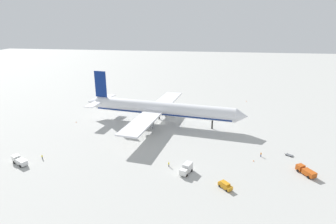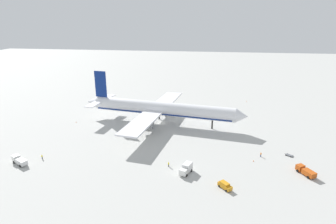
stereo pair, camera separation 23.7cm
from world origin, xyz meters
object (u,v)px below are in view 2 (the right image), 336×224
at_px(service_truck_2, 306,171).
at_px(ground_worker_0, 42,157).
at_px(service_truck_0, 19,160).
at_px(airliner, 160,109).
at_px(service_van, 225,185).
at_px(traffic_cone_2, 247,101).
at_px(service_truck_1, 186,168).
at_px(ground_worker_2, 261,154).
at_px(traffic_cone_3, 76,122).
at_px(baggage_cart_0, 289,155).
at_px(ground_worker_1, 169,164).
at_px(traffic_cone_0, 253,161).
at_px(traffic_cone_1, 105,103).

bearing_deg(service_truck_2, ground_worker_0, -178.48).
bearing_deg(service_truck_0, airliner, 48.34).
height_order(service_van, traffic_cone_2, service_van).
bearing_deg(service_truck_1, ground_worker_2, 30.32).
height_order(service_truck_0, service_truck_2, service_truck_0).
relative_size(airliner, traffic_cone_2, 144.73).
relative_size(service_truck_2, traffic_cone_3, 12.69).
relative_size(service_truck_0, baggage_cart_0, 2.43).
distance_m(service_truck_0, traffic_cone_2, 124.93).
distance_m(ground_worker_1, traffic_cone_0, 30.28).
relative_size(ground_worker_1, ground_worker_2, 1.02).
distance_m(service_van, traffic_cone_0, 21.36).
bearing_deg(traffic_cone_2, traffic_cone_0, -94.68).
height_order(service_truck_1, traffic_cone_2, service_truck_1).
bearing_deg(ground_worker_2, airliner, 145.80).
bearing_deg(ground_worker_0, ground_worker_1, 1.36).
distance_m(traffic_cone_1, traffic_cone_2, 84.84).
distance_m(service_truck_0, service_truck_1, 57.80).
xyz_separation_m(ground_worker_2, traffic_cone_1, (-80.31, 56.92, -0.60)).
bearing_deg(service_van, ground_worker_0, 171.73).
height_order(service_truck_2, traffic_cone_3, service_truck_2).
xyz_separation_m(service_truck_1, service_truck_2, (38.28, 4.48, -0.39)).
distance_m(ground_worker_0, traffic_cone_0, 75.56).
height_order(service_truck_0, service_van, service_truck_0).
xyz_separation_m(service_truck_2, traffic_cone_0, (-15.39, 6.68, -0.98)).
distance_m(airliner, baggage_cart_0, 59.65).
relative_size(service_truck_1, service_van, 1.36).
xyz_separation_m(service_truck_2, traffic_cone_1, (-92.62, 67.63, -0.98)).
xyz_separation_m(traffic_cone_0, traffic_cone_3, (-79.52, 27.66, 0.00)).
bearing_deg(airliner, ground_worker_2, -34.20).
distance_m(airliner, service_van, 58.98).
bearing_deg(airliner, baggage_cart_0, -26.71).
height_order(airliner, service_truck_1, airliner).
bearing_deg(ground_worker_2, service_truck_0, -168.11).
bearing_deg(service_truck_2, ground_worker_2, 138.97).
bearing_deg(traffic_cone_2, traffic_cone_3, -150.50).
bearing_deg(traffic_cone_0, traffic_cone_3, 160.82).
relative_size(service_truck_0, traffic_cone_2, 12.98).
xyz_separation_m(ground_worker_1, traffic_cone_3, (-50.32, 35.65, -0.63)).
distance_m(service_truck_0, ground_worker_1, 51.75).
relative_size(service_truck_1, traffic_cone_0, 11.30).
bearing_deg(ground_worker_1, baggage_cart_0, 18.36).
relative_size(ground_worker_0, ground_worker_1, 0.92).
height_order(service_truck_2, traffic_cone_0, service_truck_2).
height_order(ground_worker_0, traffic_cone_0, ground_worker_0).
distance_m(service_truck_1, traffic_cone_1, 90.30).
bearing_deg(baggage_cart_0, ground_worker_1, -161.64).
bearing_deg(service_van, ground_worker_2, 58.24).
xyz_separation_m(ground_worker_0, ground_worker_1, (45.81, 1.09, 0.08)).
bearing_deg(traffic_cone_3, traffic_cone_1, 86.06).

